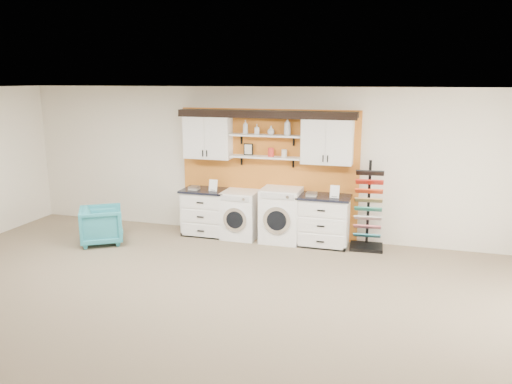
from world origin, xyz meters
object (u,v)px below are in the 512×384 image
(washer, at_px, (241,214))
(armchair, at_px, (102,225))
(sample_rack, at_px, (368,221))
(base_cabinet_right, at_px, (324,220))
(dryer, at_px, (281,215))
(base_cabinet_left, at_px, (207,212))

(washer, xyz_separation_m, armchair, (-2.32, -1.05, -0.11))
(washer, xyz_separation_m, sample_rack, (2.34, 0.04, 0.06))
(washer, distance_m, armchair, 2.55)
(sample_rack, bearing_deg, base_cabinet_right, 179.40)
(washer, distance_m, dryer, 0.79)
(washer, bearing_deg, base_cabinet_right, 0.12)
(base_cabinet_right, height_order, dryer, dryer)
(base_cabinet_left, xyz_separation_m, armchair, (-1.63, -1.06, -0.11))
(base_cabinet_left, distance_m, sample_rack, 3.03)
(base_cabinet_left, relative_size, base_cabinet_right, 0.97)
(base_cabinet_right, height_order, washer, base_cabinet_right)
(dryer, relative_size, armchair, 1.35)
(sample_rack, height_order, armchair, sample_rack)
(washer, bearing_deg, dryer, 0.00)
(dryer, bearing_deg, base_cabinet_left, 179.87)
(dryer, bearing_deg, sample_rack, 1.36)
(base_cabinet_left, distance_m, dryer, 1.48)
(base_cabinet_right, bearing_deg, dryer, -179.75)
(armchair, bearing_deg, washer, -98.53)
(base_cabinet_right, distance_m, sample_rack, 0.77)
(washer, bearing_deg, sample_rack, 0.90)
(base_cabinet_left, bearing_deg, washer, -0.28)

